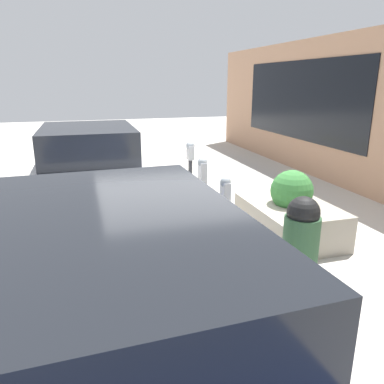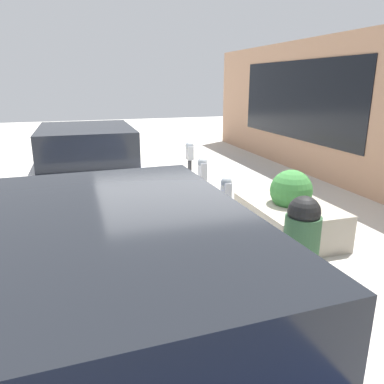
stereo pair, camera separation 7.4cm
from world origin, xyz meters
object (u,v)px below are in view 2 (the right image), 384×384
Objects in this scene: parking_meter_second at (202,189)px; parking_meter_middle at (190,170)px; trash_bin at (302,239)px; planter_box at (289,215)px; parking_meter_nearest at (226,211)px; parked_car_middle at (88,165)px; parked_car_front at (122,319)px.

parking_meter_middle is at bearing -3.56° from parking_meter_second.
parking_meter_middle is 2.36m from trash_bin.
planter_box is (-0.98, -1.35, -0.61)m from parking_meter_middle.
parking_meter_nearest is 0.90m from parking_meter_second.
parking_meter_second is at bearing 0.23° from parking_meter_nearest.
parked_car_middle is (3.44, 1.54, -0.03)m from parking_meter_nearest.
planter_box is 4.02m from parked_car_middle.
parked_car_front is (-2.82, 1.54, -0.01)m from parking_meter_second.
parked_car_front is at bearing 141.13° from parking_meter_nearest.
parking_meter_nearest is 1.63m from planter_box.
parked_car_front is at bearing 151.30° from parking_meter_second.
parked_car_middle is at bearing 30.93° from trash_bin.
trash_bin is (-2.19, -0.77, -0.43)m from parking_meter_middle.
parking_meter_nearest reaches higher than planter_box.
parked_car_front is 4.13× the size of trash_bin.
parked_car_front is at bearing 121.12° from trash_bin.
parking_meter_middle is at bearing 19.38° from trash_bin.
parking_meter_nearest reaches higher than trash_bin.
parked_car_middle is at bearing 24.10° from parking_meter_nearest.
parked_car_front reaches higher than parking_meter_second.
parking_meter_second is at bearing 30.53° from trash_bin.
parking_meter_second is at bearing -148.30° from parked_car_middle.
parked_car_middle reaches higher than parking_meter_second.
parking_meter_middle reaches higher than planter_box.
parking_meter_second is at bearing -30.40° from parked_car_front.
parking_meter_middle is 3.95m from parked_car_front.
parking_meter_middle reaches higher than parking_meter_nearest.
parked_car_middle is (2.72, 2.93, 0.42)m from planter_box.
parked_car_middle reaches higher than parking_meter_nearest.
parked_car_middle is at bearing 47.15° from planter_box.
parking_meter_nearest is 0.29× the size of parked_car_middle.
parking_meter_second is 1.65m from trash_bin.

